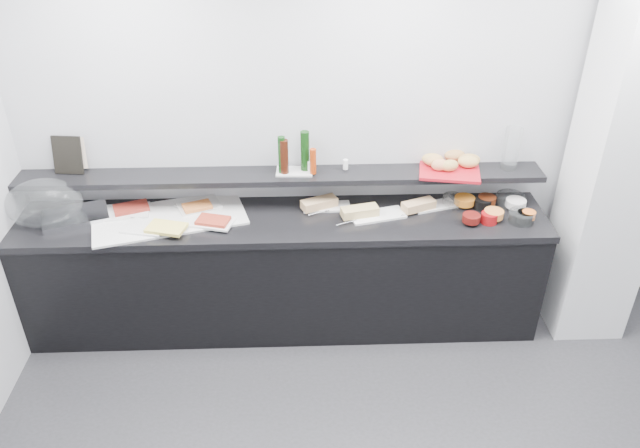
{
  "coord_description": "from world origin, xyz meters",
  "views": [
    {
      "loc": [
        -0.57,
        -1.94,
        3.1
      ],
      "look_at": [
        -0.45,
        1.45,
        1.0
      ],
      "focal_mm": 35.0,
      "sensor_mm": 36.0,
      "label": 1
    }
  ],
  "objects_px": {
    "framed_print": "(67,155)",
    "condiment_tray": "(294,171)",
    "sandwich_plate_mid": "(378,215)",
    "cloche_base": "(75,217)",
    "carafe": "(511,148)",
    "bread_tray": "(449,172)"
  },
  "relations": [
    {
      "from": "framed_print",
      "to": "condiment_tray",
      "type": "xyz_separation_m",
      "value": [
        1.53,
        -0.05,
        -0.12
      ]
    },
    {
      "from": "sandwich_plate_mid",
      "to": "condiment_tray",
      "type": "height_order",
      "value": "condiment_tray"
    },
    {
      "from": "cloche_base",
      "to": "sandwich_plate_mid",
      "type": "distance_m",
      "value": 2.05
    },
    {
      "from": "cloche_base",
      "to": "carafe",
      "type": "distance_m",
      "value": 3.0
    },
    {
      "from": "bread_tray",
      "to": "carafe",
      "type": "relative_size",
      "value": 1.35
    },
    {
      "from": "cloche_base",
      "to": "condiment_tray",
      "type": "xyz_separation_m",
      "value": [
        1.49,
        0.16,
        0.24
      ]
    },
    {
      "from": "framed_print",
      "to": "bread_tray",
      "type": "distance_m",
      "value": 2.6
    },
    {
      "from": "condiment_tray",
      "to": "cloche_base",
      "type": "bearing_deg",
      "value": -171.46
    },
    {
      "from": "sandwich_plate_mid",
      "to": "framed_print",
      "type": "bearing_deg",
      "value": 159.05
    },
    {
      "from": "cloche_base",
      "to": "carafe",
      "type": "bearing_deg",
      "value": -16.99
    },
    {
      "from": "framed_print",
      "to": "bread_tray",
      "type": "height_order",
      "value": "framed_print"
    },
    {
      "from": "sandwich_plate_mid",
      "to": "framed_print",
      "type": "distance_m",
      "value": 2.14
    },
    {
      "from": "sandwich_plate_mid",
      "to": "condiment_tray",
      "type": "xyz_separation_m",
      "value": [
        -0.56,
        0.19,
        0.25
      ]
    },
    {
      "from": "sandwich_plate_mid",
      "to": "framed_print",
      "type": "relative_size",
      "value": 1.43
    },
    {
      "from": "cloche_base",
      "to": "sandwich_plate_mid",
      "type": "height_order",
      "value": "cloche_base"
    },
    {
      "from": "framed_print",
      "to": "bread_tray",
      "type": "xyz_separation_m",
      "value": [
        2.59,
        -0.11,
        -0.12
      ]
    },
    {
      "from": "cloche_base",
      "to": "bread_tray",
      "type": "xyz_separation_m",
      "value": [
        2.55,
        0.1,
        0.24
      ]
    },
    {
      "from": "cloche_base",
      "to": "framed_print",
      "type": "xyz_separation_m",
      "value": [
        -0.04,
        0.21,
        0.36
      ]
    },
    {
      "from": "carafe",
      "to": "sandwich_plate_mid",
      "type": "bearing_deg",
      "value": -167.66
    },
    {
      "from": "sandwich_plate_mid",
      "to": "condiment_tray",
      "type": "bearing_deg",
      "value": 146.74
    },
    {
      "from": "sandwich_plate_mid",
      "to": "framed_print",
      "type": "xyz_separation_m",
      "value": [
        -2.09,
        0.25,
        0.37
      ]
    },
    {
      "from": "sandwich_plate_mid",
      "to": "bread_tray",
      "type": "bearing_deg",
      "value": 1.65
    }
  ]
}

